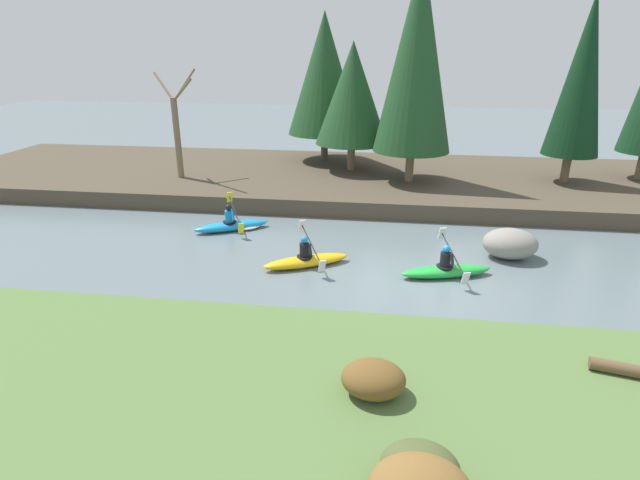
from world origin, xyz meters
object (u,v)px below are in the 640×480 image
at_px(kayaker_trailing, 234,225).
at_px(boulder_midstream, 510,244).
at_px(kayaker_lead, 447,270).
at_px(kayaker_middle, 307,260).

bearing_deg(kayaker_trailing, boulder_midstream, -36.03).
bearing_deg(kayaker_lead, boulder_midstream, 22.88).
height_order(kayaker_middle, kayaker_trailing, same).
height_order(kayaker_lead, kayaker_trailing, same).
height_order(kayaker_trailing, boulder_midstream, kayaker_trailing).
relative_size(kayaker_lead, kayaker_trailing, 1.04).
relative_size(kayaker_lead, kayaker_middle, 1.04).
xyz_separation_m(kayaker_trailing, boulder_midstream, (9.49, -1.28, 0.29)).
bearing_deg(kayaker_middle, kayaker_trailing, 110.90).
xyz_separation_m(kayaker_lead, boulder_midstream, (2.12, 1.72, 0.26)).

